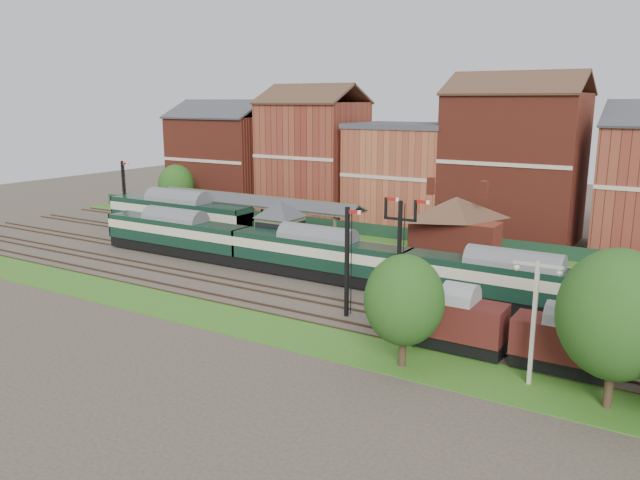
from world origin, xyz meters
The scene contains 21 objects.
ground centered at (0.00, 0.00, 0.00)m, with size 160.00×160.00×0.00m, color #473D33.
grass_back centered at (0.00, 16.00, 0.03)m, with size 90.00×4.50×0.06m, color #2D6619.
grass_front centered at (0.00, -12.00, 0.03)m, with size 90.00×5.00×0.06m, color #2D6619.
fence centered at (0.00, 18.00, 0.75)m, with size 90.00×0.12×1.50m, color #193823.
platform centered at (-5.00, 9.75, 0.50)m, with size 55.00×3.40×1.00m, color #2D2D2D.
signal_box centered at (-3.00, 3.25, 3.19)m, with size 5.40×5.40×6.00m.
brick_hut centered at (5.00, 3.25, 1.20)m, with size 3.20×2.64×2.94m.
station_building centered at (12.00, 9.75, 3.96)m, with size 8.10×8.10×5.90m.
canopy centered at (-11.00, 9.75, 4.58)m, with size 26.00×3.89×4.08m.
semaphore_bracket centered at (12.04, -2.50, 4.63)m, with size 3.60×0.25×8.18m.
semaphore_platform_end centered at (-29.98, 8.00, 4.16)m, with size 1.23×0.25×8.00m.
semaphore_siding centered at (10.02, -7.00, 4.16)m, with size 1.23×0.25×8.00m.
yard_lamp centered at (24.00, -11.50, 3.99)m, with size 2.60×0.22×7.00m.
town_backdrop centered at (-0.18, 25.00, 7.00)m, with size 69.00×10.00×16.00m.
dmu_train centered at (3.20, 0.00, 2.27)m, with size 50.26×2.65×3.86m.
platform_railcar centered at (-19.40, 6.50, 2.57)m, with size 19.19×3.02×4.42m.
goods_van_a centered at (19.07, -9.00, 1.94)m, with size 5.58×2.42×3.38m.
goods_van_b centered at (25.06, -9.00, 1.85)m, with size 5.31×2.30×3.22m.
tree_near centered at (28.01, -12.16, 4.99)m, with size 5.74×5.74×8.30m.
tree_far centered at (17.08, -12.96, 4.08)m, with size 4.63×4.63×6.76m.
tree_back centered at (-28.73, 15.77, 4.22)m, with size 4.78×4.78×6.98m.
Camera 1 is at (30.81, -44.46, 15.26)m, focal length 35.00 mm.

